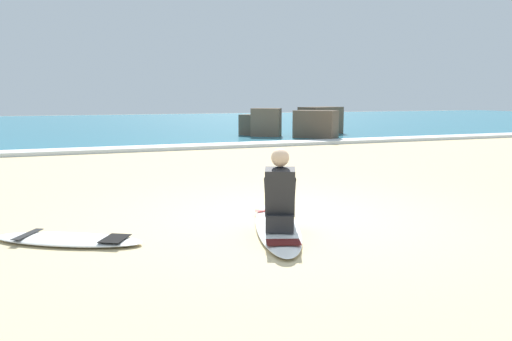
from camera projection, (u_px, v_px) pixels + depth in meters
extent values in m
plane|color=#CCB584|center=(287.00, 217.00, 6.78)|extent=(80.00, 80.00, 0.00)
cube|color=teal|center=(114.00, 125.00, 27.93)|extent=(80.00, 28.00, 0.10)
cube|color=white|center=(160.00, 148.00, 15.30)|extent=(80.00, 0.90, 0.11)
ellipsoid|color=white|center=(277.00, 226.00, 6.15)|extent=(1.29, 2.54, 0.07)
cube|color=red|center=(273.00, 210.00, 6.84)|extent=(0.49, 0.25, 0.01)
cube|color=#4A1311|center=(284.00, 242.00, 5.35)|extent=(0.42, 0.34, 0.01)
cube|color=#232326|center=(280.00, 222.00, 5.79)|extent=(0.40, 0.37, 0.20)
cylinder|color=#232326|center=(271.00, 206.00, 5.95)|extent=(0.30, 0.43, 0.43)
cylinder|color=#232326|center=(270.00, 205.00, 6.16)|extent=(0.21, 0.29, 0.42)
cube|color=#232326|center=(270.00, 219.00, 6.26)|extent=(0.18, 0.24, 0.05)
cylinder|color=#232326|center=(288.00, 206.00, 5.94)|extent=(0.30, 0.43, 0.43)
cylinder|color=#232326|center=(289.00, 205.00, 6.15)|extent=(0.21, 0.29, 0.42)
cube|color=#232326|center=(289.00, 219.00, 6.25)|extent=(0.18, 0.24, 0.05)
cube|color=#232326|center=(280.00, 192.00, 5.77)|extent=(0.43, 0.41, 0.57)
sphere|color=beige|center=(280.00, 158.00, 5.75)|extent=(0.21, 0.21, 0.21)
cylinder|color=#232326|center=(268.00, 187.00, 5.93)|extent=(0.24, 0.40, 0.31)
cylinder|color=#232326|center=(292.00, 187.00, 5.91)|extent=(0.24, 0.40, 0.31)
ellipsoid|color=white|center=(68.00, 239.00, 5.59)|extent=(1.76, 1.33, 0.07)
cube|color=black|center=(28.00, 234.00, 5.66)|extent=(0.33, 0.46, 0.01)
cube|color=black|center=(115.00, 238.00, 5.49)|extent=(0.39, 0.44, 0.01)
cube|color=brown|center=(321.00, 122.00, 20.41)|extent=(1.98, 1.50, 1.18)
cube|color=brown|center=(316.00, 125.00, 18.43)|extent=(1.65, 1.68, 1.10)
cube|color=brown|center=(266.00, 124.00, 19.15)|extent=(1.30, 1.20, 1.16)
cube|color=brown|center=(259.00, 126.00, 19.74)|extent=(1.57, 1.58, 0.90)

